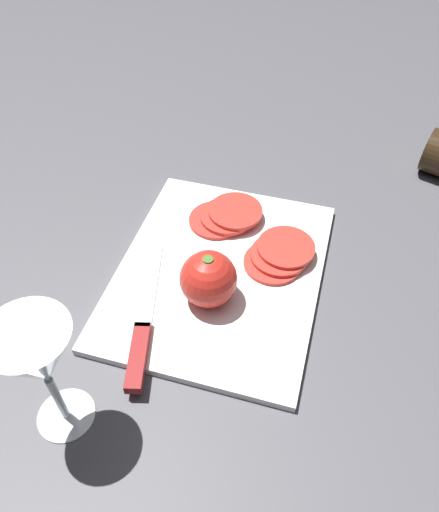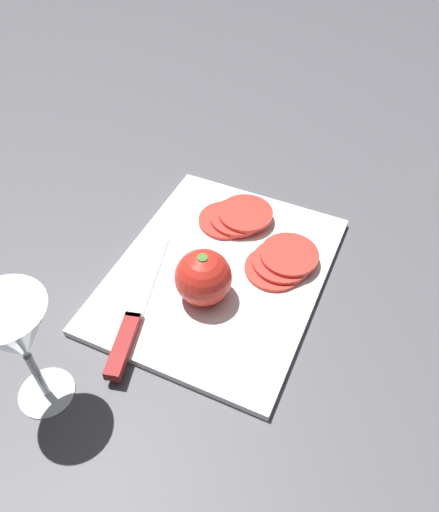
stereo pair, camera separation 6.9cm
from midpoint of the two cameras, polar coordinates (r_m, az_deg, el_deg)
ground_plane at (r=0.70m, az=-1.38°, el=-4.42°), size 3.00×3.00×0.00m
cutting_board at (r=0.71m, az=2.75°, el=-2.10°), size 0.35×0.28×0.01m
wine_glass at (r=0.54m, az=-18.80°, el=-8.92°), size 0.09×0.09×0.17m
whole_tomato at (r=0.65m, az=0.97°, el=-2.92°), size 0.08×0.08×0.08m
knife at (r=0.64m, az=-7.32°, el=-8.61°), size 0.24×0.08×0.01m
tomato_slice_stack_near at (r=0.72m, az=9.84°, el=-0.78°), size 0.11×0.10×0.02m
tomato_slice_stack_far at (r=0.77m, az=4.54°, el=4.32°), size 0.10×0.11×0.02m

